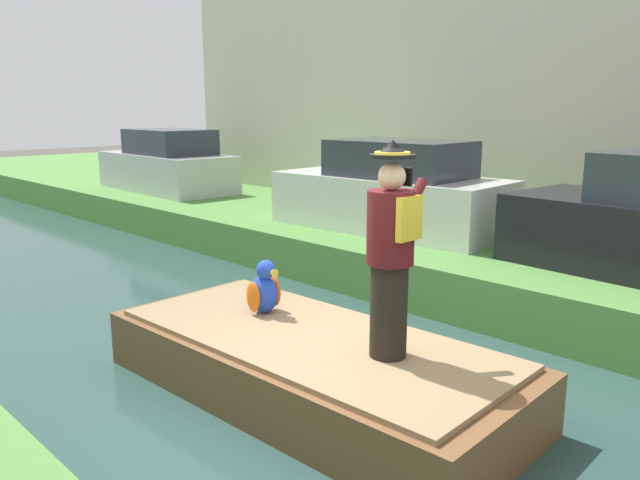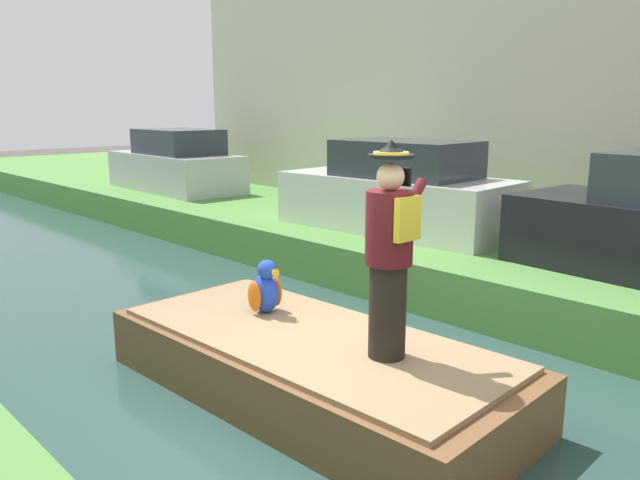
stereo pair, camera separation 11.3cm
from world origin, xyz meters
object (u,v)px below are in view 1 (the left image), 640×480
at_px(boat, 310,365).
at_px(parked_car_silver, 167,165).
at_px(parked_car_white, 392,192).
at_px(person_pirate, 391,252).
at_px(parrot_plush, 264,290).

relative_size(boat, parked_car_silver, 1.05).
relative_size(parked_car_white, parked_car_silver, 1.01).
bearing_deg(boat, person_pirate, -81.14).
distance_m(person_pirate, parrot_plush, 1.78).
bearing_deg(parrot_plush, person_pirate, -89.36).
xyz_separation_m(boat, person_pirate, (0.13, -0.85, 1.23)).
relative_size(boat, parrot_plush, 7.48).
bearing_deg(person_pirate, parrot_plush, 103.26).
xyz_separation_m(person_pirate, parked_car_silver, (4.24, 10.48, -0.23)).
xyz_separation_m(boat, parrot_plush, (0.11, 0.80, 0.55)).
distance_m(boat, person_pirate, 1.50).
bearing_deg(parrot_plush, boat, -98.10).
bearing_deg(parrot_plush, parked_car_silver, 64.26).
distance_m(person_pirate, parked_car_white, 5.44).
bearing_deg(parrot_plush, parked_car_white, 22.32).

